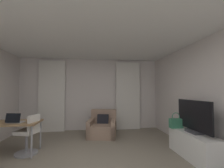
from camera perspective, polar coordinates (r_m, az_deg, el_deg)
The scene contains 12 objects.
wall_window at distance 5.67m, azimuth -7.91°, elevation -3.86°, with size 5.12×0.06×2.60m.
wall_right at distance 3.62m, azimuth 35.93°, elevation -4.10°, with size 0.06×6.12×2.60m.
ceiling at distance 2.90m, azimuth -8.36°, elevation 21.97°, with size 5.12×6.12×0.06m, color white.
curtain_left_panel at distance 5.72m, azimuth -21.87°, elevation -4.19°, with size 0.90×0.06×2.50m.
curtain_right_panel at distance 5.70m, azimuth 6.09°, elevation -4.37°, with size 0.90×0.06×2.50m.
armchair at distance 4.97m, azimuth -3.64°, elevation -16.17°, with size 0.99×1.00×0.80m.
desk at distance 4.20m, azimuth -34.01°, elevation -12.71°, with size 1.21×0.65×0.72m.
desk_chair at distance 4.07m, azimuth -29.15°, elevation -17.00°, with size 0.49×0.49×0.88m.
laptop at distance 4.02m, azimuth -32.87°, elevation -11.61°, with size 0.36×0.29×0.22m.
tv_console at distance 3.85m, azimuth 28.55°, elevation -19.77°, with size 0.44×1.24×0.54m.
tv_flatscreen at distance 3.70m, azimuth 28.56°, elevation -11.04°, with size 0.20×1.04×0.69m.
handbag_primary at distance 4.03m, azimuth 23.11°, elevation -13.40°, with size 0.30×0.14×0.37m.
Camera 1 is at (0.05, -2.64, 1.42)m, focal length 24.11 mm.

